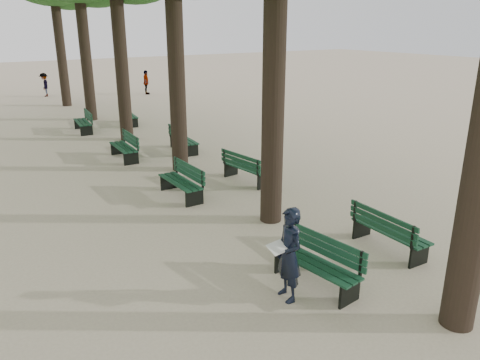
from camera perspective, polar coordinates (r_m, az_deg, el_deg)
ground at (r=8.67m, az=7.72°, el=-13.63°), size 120.00×120.00×0.00m
bench_left_0 at (r=8.82m, az=9.14°, el=-11.05°), size 0.78×1.86×0.92m
bench_left_1 at (r=13.05m, az=-7.22°, el=-0.93°), size 0.58×1.80×0.92m
bench_left_2 at (r=17.08m, az=-13.95°, el=3.36°), size 0.66×1.83×0.92m
bench_left_3 at (r=21.97m, az=-18.58°, el=6.27°), size 0.75×1.85×0.92m
bench_right_0 at (r=10.46m, az=17.70°, el=-6.80°), size 0.64×1.82×0.92m
bench_right_1 at (r=14.19m, az=0.87°, el=0.83°), size 0.77×1.85×0.92m
bench_right_2 at (r=17.76m, az=-6.86°, el=4.35°), size 0.75×1.85×0.92m
bench_right_3 at (r=23.04m, az=-13.41°, el=7.26°), size 0.81×1.86×0.92m
man_with_map at (r=8.12m, az=5.98°, el=-9.04°), size 0.65×0.72×1.70m
pedestrian_b at (r=33.78m, az=-22.73°, el=10.66°), size 0.52×1.03×1.52m
pedestrian_c at (r=32.84m, az=-11.37°, el=11.59°), size 0.68×0.98×1.60m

